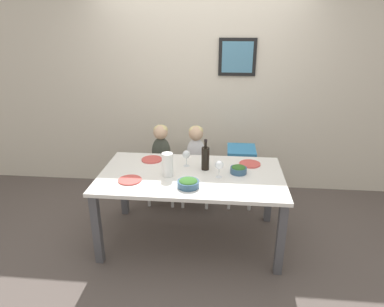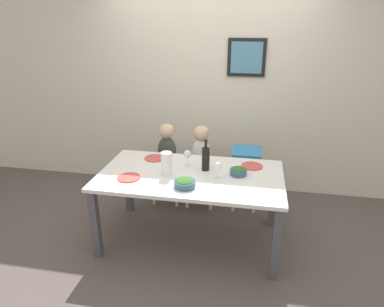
{
  "view_description": "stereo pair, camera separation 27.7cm",
  "coord_description": "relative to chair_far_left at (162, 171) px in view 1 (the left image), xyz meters",
  "views": [
    {
      "loc": [
        0.29,
        -2.95,
        2.12
      ],
      "look_at": [
        0.0,
        0.07,
        0.92
      ],
      "focal_mm": 32.0,
      "sensor_mm": 36.0,
      "label": 1
    },
    {
      "loc": [
        0.56,
        -2.91,
        2.12
      ],
      "look_at": [
        0.0,
        0.07,
        0.92
      ],
      "focal_mm": 32.0,
      "sensor_mm": 36.0,
      "label": 2
    }
  ],
  "objects": [
    {
      "name": "paper_towel_roll",
      "position": [
        0.21,
        -0.81,
        0.45
      ],
      "size": [
        0.1,
        0.1,
        0.23
      ],
      "color": "white",
      "rests_on": "dining_table"
    },
    {
      "name": "dinner_plate_back_left",
      "position": [
        -0.02,
        -0.45,
        0.34
      ],
      "size": [
        0.21,
        0.21,
        0.01
      ],
      "color": "#D14C47",
      "rests_on": "dining_table"
    },
    {
      "name": "salad_bowl_small",
      "position": [
        0.88,
        -0.69,
        0.37
      ],
      "size": [
        0.16,
        0.16,
        0.08
      ],
      "color": "#335675",
      "rests_on": "dining_table"
    },
    {
      "name": "ground_plane",
      "position": [
        0.43,
        -0.75,
        -0.4
      ],
      "size": [
        14.0,
        14.0,
        0.0
      ],
      "primitive_type": "plane",
      "color": "#564C47"
    },
    {
      "name": "wine_bottle",
      "position": [
        0.56,
        -0.63,
        0.46
      ],
      "size": [
        0.08,
        0.08,
        0.31
      ],
      "color": "black",
      "rests_on": "dining_table"
    },
    {
      "name": "chair_right_highchair",
      "position": [
        0.94,
        0.0,
        0.17
      ],
      "size": [
        0.32,
        0.36,
        0.73
      ],
      "color": "silver",
      "rests_on": "ground_plane"
    },
    {
      "name": "dining_table",
      "position": [
        0.43,
        -0.75,
        0.25
      ],
      "size": [
        1.75,
        0.98,
        0.74
      ],
      "color": "white",
      "rests_on": "ground_plane"
    },
    {
      "name": "dinner_plate_front_left",
      "position": [
        -0.12,
        -0.95,
        0.34
      ],
      "size": [
        0.21,
        0.21,
        0.01
      ],
      "color": "#D14C47",
      "rests_on": "dining_table"
    },
    {
      "name": "chair_far_left",
      "position": [
        0.0,
        0.0,
        0.0
      ],
      "size": [
        0.38,
        0.43,
        0.48
      ],
      "color": "silver",
      "rests_on": "ground_plane"
    },
    {
      "name": "wine_glass_near",
      "position": [
        0.69,
        -0.8,
        0.46
      ],
      "size": [
        0.08,
        0.08,
        0.17
      ],
      "color": "white",
      "rests_on": "dining_table"
    },
    {
      "name": "dinner_plate_back_right",
      "position": [
        1.0,
        -0.47,
        0.34
      ],
      "size": [
        0.21,
        0.21,
        0.01
      ],
      "color": "#D14C47",
      "rests_on": "dining_table"
    },
    {
      "name": "salad_bowl_large",
      "position": [
        0.42,
        -1.03,
        0.37
      ],
      "size": [
        0.19,
        0.19,
        0.08
      ],
      "color": "#335675",
      "rests_on": "dining_table"
    },
    {
      "name": "chair_far_center",
      "position": [
        0.41,
        0.0,
        0.0
      ],
      "size": [
        0.38,
        0.43,
        0.48
      ],
      "color": "silver",
      "rests_on": "ground_plane"
    },
    {
      "name": "person_child_left",
      "position": [
        0.0,
        0.0,
        0.35
      ],
      "size": [
        0.22,
        0.17,
        0.5
      ],
      "color": "#3D4238",
      "rests_on": "chair_far_left"
    },
    {
      "name": "person_child_center",
      "position": [
        0.41,
        0.0,
        0.35
      ],
      "size": [
        0.22,
        0.17,
        0.5
      ],
      "color": "silver",
      "rests_on": "chair_far_center"
    },
    {
      "name": "wall_back",
      "position": [
        0.43,
        0.55,
        0.95
      ],
      "size": [
        10.0,
        0.09,
        2.7
      ],
      "color": "beige",
      "rests_on": "ground_plane"
    },
    {
      "name": "wine_glass_far",
      "position": [
        0.36,
        -0.57,
        0.46
      ],
      "size": [
        0.08,
        0.08,
        0.17
      ],
      "color": "white",
      "rests_on": "dining_table"
    }
  ]
}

